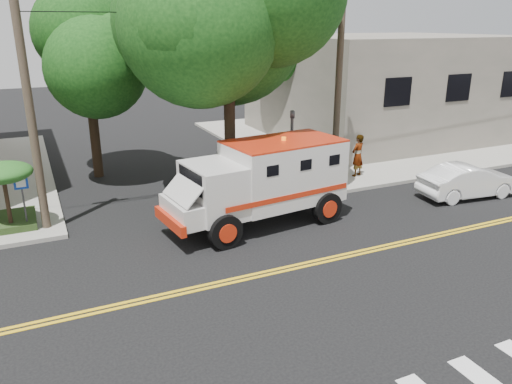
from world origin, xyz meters
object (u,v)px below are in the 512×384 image
armored_truck (263,179)px  parked_sedan (468,181)px  pedestrian_b (330,145)px  pedestrian_a (358,155)px

armored_truck → parked_sedan: bearing=-13.0°
parked_sedan → pedestrian_b: size_ratio=2.58×
parked_sedan → pedestrian_a: bearing=39.8°
armored_truck → parked_sedan: 9.03m
pedestrian_a → pedestrian_b: (0.33, 2.79, -0.15)m
armored_truck → parked_sedan: (8.93, -0.95, -0.99)m
armored_truck → pedestrian_b: armored_truck is taller
pedestrian_a → pedestrian_b: bearing=-116.4°
parked_sedan → pedestrian_a: (-2.67, 4.01, 0.43)m
parked_sedan → pedestrian_b: pedestrian_b is taller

